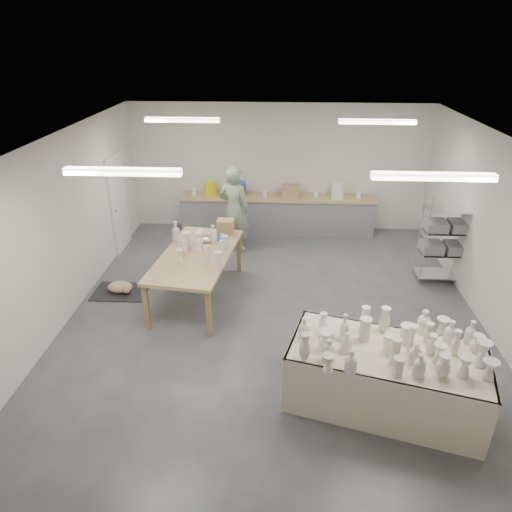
# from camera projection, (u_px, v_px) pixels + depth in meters

# --- Properties ---
(room) EXTENTS (8.00, 8.02, 3.00)m
(room) POSITION_uv_depth(u_px,v_px,m) (269.00, 201.00, 7.10)
(room) COLOR #424449
(room) RESTS_ON ground
(back_counter) EXTENTS (4.60, 0.60, 1.24)m
(back_counter) POSITION_uv_depth(u_px,v_px,m) (277.00, 213.00, 11.01)
(back_counter) COLOR #AA7C53
(back_counter) RESTS_ON ground
(wire_shelf) EXTENTS (0.88, 0.48, 1.80)m
(wire_shelf) POSITION_uv_depth(u_px,v_px,m) (445.00, 238.00, 8.61)
(wire_shelf) COLOR silver
(wire_shelf) RESTS_ON ground
(drying_table) EXTENTS (2.64, 1.77, 1.23)m
(drying_table) POSITION_uv_depth(u_px,v_px,m) (386.00, 375.00, 5.84)
(drying_table) COLOR olive
(drying_table) RESTS_ON ground
(work_table) EXTENTS (1.48, 2.50, 1.27)m
(work_table) POSITION_uv_depth(u_px,v_px,m) (200.00, 251.00, 8.18)
(work_table) COLOR #AA7C53
(work_table) RESTS_ON ground
(rug) EXTENTS (1.00, 0.70, 0.02)m
(rug) POSITION_uv_depth(u_px,v_px,m) (121.00, 292.00, 8.60)
(rug) COLOR black
(rug) RESTS_ON ground
(cat) EXTENTS (0.51, 0.40, 0.20)m
(cat) POSITION_uv_depth(u_px,v_px,m) (121.00, 287.00, 8.54)
(cat) COLOR white
(cat) RESTS_ON rug
(potter) EXTENTS (0.80, 0.64, 1.91)m
(potter) POSITION_uv_depth(u_px,v_px,m) (234.00, 209.00, 9.88)
(potter) COLOR gray
(potter) RESTS_ON ground
(red_stool) EXTENTS (0.46, 0.46, 0.33)m
(red_stool) POSITION_uv_depth(u_px,v_px,m) (236.00, 233.00, 10.41)
(red_stool) COLOR #B4191C
(red_stool) RESTS_ON ground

